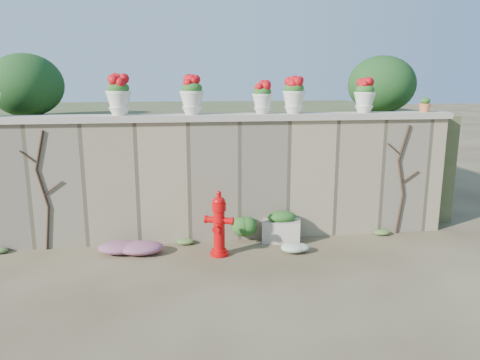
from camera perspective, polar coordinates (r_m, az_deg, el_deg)
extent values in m
plane|color=#483624|center=(6.44, -1.76, -12.23)|extent=(80.00, 80.00, 0.00)
cube|color=#968664|center=(7.83, -3.22, -0.04)|extent=(8.00, 0.40, 2.00)
cube|color=#BAB19D|center=(7.68, -3.32, 7.64)|extent=(8.10, 0.52, 0.10)
cube|color=#384C23|center=(10.97, -4.61, 3.54)|extent=(9.00, 6.00, 2.00)
ellipsoid|color=#143814|center=(9.20, -24.67, 10.46)|extent=(1.30, 1.30, 1.10)
ellipsoid|color=#143814|center=(9.70, 16.88, 11.09)|extent=(1.30, 1.30, 1.10)
cylinder|color=black|center=(8.03, -22.39, -5.47)|extent=(0.12, 0.04, 0.70)
cylinder|color=black|center=(7.87, -22.95, -0.96)|extent=(0.17, 0.04, 0.61)
cylinder|color=black|center=(7.76, -23.26, 3.36)|extent=(0.18, 0.04, 0.61)
cylinder|color=black|center=(7.83, -21.79, -0.93)|extent=(0.30, 0.02, 0.22)
cylinder|color=black|center=(7.83, -24.43, 2.58)|extent=(0.25, 0.02, 0.21)
cylinder|color=black|center=(8.67, 18.88, -3.91)|extent=(0.12, 0.04, 0.70)
cylinder|color=black|center=(8.51, 19.04, 0.29)|extent=(0.17, 0.04, 0.61)
cylinder|color=black|center=(8.41, 19.39, 4.29)|extent=(0.18, 0.04, 0.61)
cylinder|color=black|center=(8.58, 20.02, 0.32)|extent=(0.30, 0.02, 0.22)
cylinder|color=black|center=(8.35, 18.27, 3.62)|extent=(0.25, 0.02, 0.21)
cylinder|color=red|center=(7.31, -2.53, -8.93)|extent=(0.29, 0.29, 0.05)
cylinder|color=red|center=(7.18, -2.56, -6.08)|extent=(0.17, 0.17, 0.63)
cylinder|color=red|center=(7.14, -2.57, -4.92)|extent=(0.21, 0.21, 0.04)
cylinder|color=red|center=(7.08, -2.59, -3.26)|extent=(0.21, 0.21, 0.12)
ellipsoid|color=red|center=(7.05, -2.60, -2.46)|extent=(0.19, 0.19, 0.14)
cylinder|color=red|center=(7.03, -2.60, -1.81)|extent=(0.07, 0.07, 0.10)
cylinder|color=red|center=(7.18, -3.67, -4.83)|extent=(0.17, 0.15, 0.10)
cylinder|color=red|center=(7.10, -1.46, -5.00)|extent=(0.17, 0.15, 0.10)
cylinder|color=red|center=(7.07, -2.82, -5.97)|extent=(0.12, 0.13, 0.09)
cube|color=#BAB19D|center=(7.88, 5.07, -6.19)|extent=(0.69, 0.51, 0.36)
ellipsoid|color=#1E5119|center=(7.80, 5.10, -4.49)|extent=(0.54, 0.41, 0.19)
ellipsoid|color=#1E5119|center=(7.82, 0.44, -5.43)|extent=(0.61, 0.55, 0.58)
ellipsoid|color=#C52796|center=(7.51, -13.20, -7.94)|extent=(0.87, 0.58, 0.23)
ellipsoid|color=white|center=(7.43, 7.33, -8.10)|extent=(0.53, 0.43, 0.19)
ellipsoid|color=#1E5119|center=(7.68, -14.62, 10.80)|extent=(0.34, 0.34, 0.20)
ellipsoid|color=#BD0B10|center=(7.67, -14.65, 11.43)|extent=(0.30, 0.30, 0.21)
ellipsoid|color=#1E5119|center=(7.63, -5.90, 11.07)|extent=(0.33, 0.33, 0.20)
ellipsoid|color=#BD0B10|center=(7.63, -5.91, 11.70)|extent=(0.29, 0.29, 0.21)
ellipsoid|color=#1E5119|center=(7.76, 2.77, 10.72)|extent=(0.29, 0.29, 0.17)
ellipsoid|color=#BD0B10|center=(7.76, 2.77, 11.26)|extent=(0.25, 0.25, 0.18)
ellipsoid|color=#1E5119|center=(7.87, 6.61, 11.04)|extent=(0.33, 0.33, 0.20)
ellipsoid|color=#BD0B10|center=(7.87, 6.63, 11.63)|extent=(0.29, 0.29, 0.20)
ellipsoid|color=#1E5119|center=(8.26, 15.00, 10.60)|extent=(0.31, 0.31, 0.18)
ellipsoid|color=#BD0B10|center=(8.26, 15.03, 11.13)|extent=(0.27, 0.27, 0.19)
ellipsoid|color=#1E5119|center=(8.75, 21.66, 8.90)|extent=(0.16, 0.16, 0.11)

